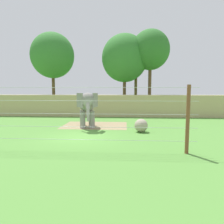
% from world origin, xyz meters
% --- Properties ---
extents(ground_plane, '(120.00, 120.00, 0.00)m').
position_xyz_m(ground_plane, '(0.00, 0.00, 0.00)').
color(ground_plane, '#518938').
extents(dirt_patch, '(5.57, 3.99, 0.01)m').
position_xyz_m(dirt_patch, '(0.29, 4.50, 0.00)').
color(dirt_patch, '#937F5B').
rests_on(dirt_patch, ground).
extents(embankment_wall, '(36.00, 1.80, 2.52)m').
position_xyz_m(embankment_wall, '(0.00, 10.97, 1.26)').
color(embankment_wall, tan).
rests_on(embankment_wall, ground).
extents(elephant, '(2.01, 3.84, 2.89)m').
position_xyz_m(elephant, '(-0.22, 3.52, 1.92)').
color(elephant, gray).
rests_on(elephant, ground).
extents(enrichment_ball, '(0.98, 0.98, 0.98)m').
position_xyz_m(enrichment_ball, '(4.12, 1.84, 0.49)').
color(enrichment_ball, tan).
rests_on(enrichment_ball, ground).
extents(cable_fence, '(12.93, 0.18, 3.35)m').
position_xyz_m(cable_fence, '(0.00, -3.18, 1.70)').
color(cable_fence, brown).
rests_on(cable_fence, ground).
extents(tree_far_left, '(5.11, 5.11, 11.13)m').
position_xyz_m(tree_far_left, '(6.23, 15.24, 8.40)').
color(tree_far_left, brown).
rests_on(tree_far_left, ground).
extents(tree_left_of_centre, '(6.16, 6.16, 11.27)m').
position_xyz_m(tree_left_of_centre, '(-7.57, 16.31, 8.01)').
color(tree_left_of_centre, brown).
rests_on(tree_left_of_centre, ground).
extents(tree_behind_wall, '(4.13, 4.13, 9.99)m').
position_xyz_m(tree_behind_wall, '(4.53, 18.96, 7.75)').
color(tree_behind_wall, brown).
rests_on(tree_behind_wall, ground).
extents(tree_right_of_centre, '(6.26, 6.26, 10.76)m').
position_xyz_m(tree_right_of_centre, '(2.79, 15.73, 7.45)').
color(tree_right_of_centre, brown).
rests_on(tree_right_of_centre, ground).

